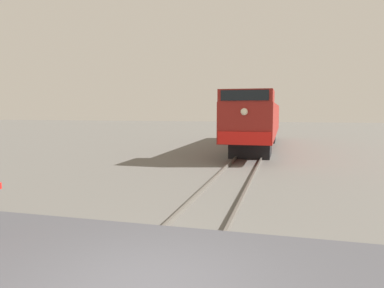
{
  "coord_description": "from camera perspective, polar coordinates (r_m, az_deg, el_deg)",
  "views": [
    {
      "loc": [
        1.92,
        -4.63,
        2.78
      ],
      "look_at": [
        -0.83,
        5.86,
        1.74
      ],
      "focal_mm": 33.03,
      "sensor_mm": 36.0,
      "label": 1
    }
  ],
  "objects": [
    {
      "name": "locomotive",
      "position": [
        26.27,
        10.52,
        3.64
      ],
      "size": [
        2.75,
        18.37,
        3.82
      ],
      "color": "black",
      "rests_on": "ground_plane"
    },
    {
      "name": "rail_track_left",
      "position": [
        5.98,
        -14.37,
        -21.64
      ],
      "size": [
        0.08,
        80.0,
        0.15
      ],
      "primitive_type": "cube",
      "color": "#59544C",
      "rests_on": "ground_plane"
    }
  ]
}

